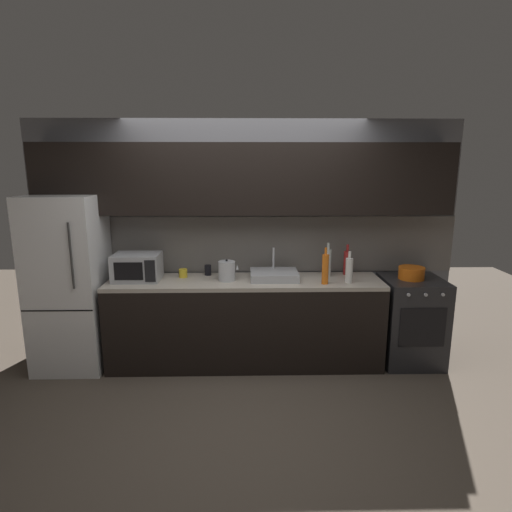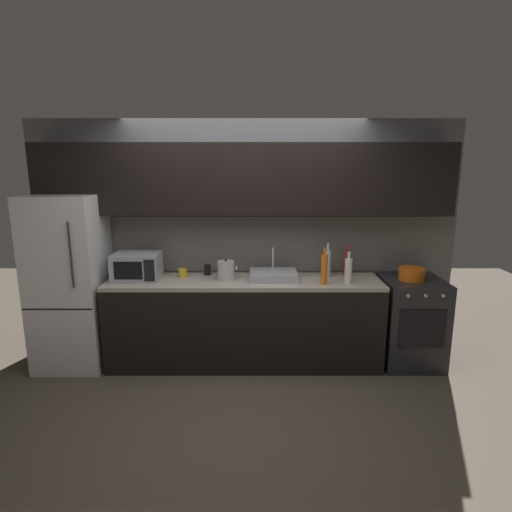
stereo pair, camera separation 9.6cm
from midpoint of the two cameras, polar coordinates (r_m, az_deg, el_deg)
name	(u,v)px [view 1 (the left image)]	position (r m, az deg, el deg)	size (l,w,h in m)	color
ground_plane	(245,410)	(3.83, -2.24, -20.06)	(10.00, 10.00, 0.00)	#4C4238
back_wall	(245,213)	(4.46, -2.14, 5.87)	(4.50, 0.44, 2.50)	slate
counter_run	(245,322)	(4.43, -2.08, -8.85)	(2.76, 0.60, 0.90)	black
refrigerator	(70,283)	(4.67, -24.33, -3.32)	(0.68, 0.69, 1.76)	white
oven_range	(410,321)	(4.73, 19.51, -8.20)	(0.60, 0.62, 0.90)	#232326
microwave	(137,267)	(4.43, -16.29, -1.44)	(0.46, 0.35, 0.27)	#A8AAAF
sink_basin	(274,275)	(4.31, 1.82, -2.57)	(0.48, 0.38, 0.30)	#ADAFB5
kettle	(227,271)	(4.26, -4.59, -2.01)	(0.20, 0.17, 0.22)	#B7BABF
wine_bottle_clear	(328,262)	(4.45, 9.03, -0.84)	(0.07, 0.07, 0.35)	silver
wine_bottle_orange	(325,269)	(4.16, 8.65, -1.70)	(0.07, 0.07, 0.36)	orange
wine_bottle_red	(347,262)	(4.56, 11.55, -0.84)	(0.07, 0.07, 0.32)	#A82323
wine_bottle_white	(349,270)	(4.25, 11.79, -1.84)	(0.07, 0.07, 0.31)	silver
mug_dark	(208,270)	(4.49, -7.10, -1.90)	(0.07, 0.07, 0.11)	black
mug_yellow	(183,273)	(4.45, -10.40, -2.28)	(0.09, 0.09, 0.09)	gold
cooking_pot	(411,273)	(4.57, 19.63, -2.17)	(0.26, 0.26, 0.12)	orange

